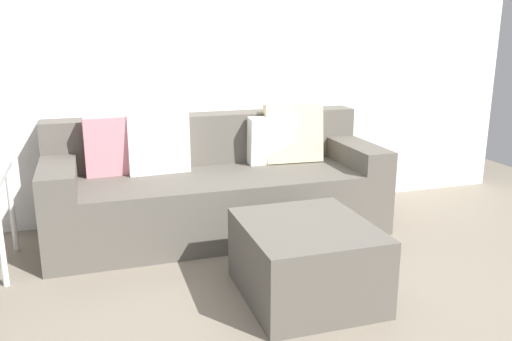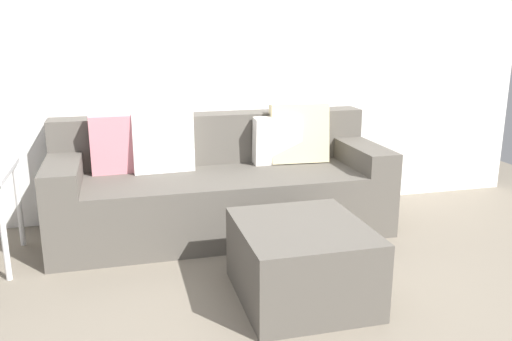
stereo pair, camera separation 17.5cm
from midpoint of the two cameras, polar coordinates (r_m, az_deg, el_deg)
wall_back at (r=4.37m, az=-0.18°, el=12.15°), size 5.00×0.10×2.55m
couch_sectional at (r=4.03m, az=-2.65°, el=-1.59°), size 2.43×0.92×0.92m
ottoman at (r=3.06m, az=6.52°, el=-9.60°), size 0.70×0.79×0.43m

